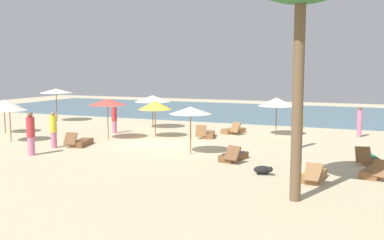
# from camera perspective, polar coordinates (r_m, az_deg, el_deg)

# --- Properties ---
(ground_plane) EXTENTS (60.00, 60.00, 0.00)m
(ground_plane) POSITION_cam_1_polar(r_m,az_deg,el_deg) (22.70, -5.30, -2.95)
(ground_plane) COLOR beige
(ocean_water) EXTENTS (48.00, 16.00, 0.06)m
(ocean_water) POSITION_cam_1_polar(r_m,az_deg,el_deg) (38.42, 6.64, 1.09)
(ocean_water) COLOR slate
(ocean_water) RESTS_ON ground_plane
(umbrella_0) EXTENTS (1.88, 1.88, 2.11)m
(umbrella_0) POSITION_cam_1_polar(r_m,az_deg,el_deg) (19.48, -0.19, 1.25)
(umbrella_0) COLOR olive
(umbrella_0) RESTS_ON ground_plane
(umbrella_1) EXTENTS (1.79, 1.79, 2.03)m
(umbrella_1) POSITION_cam_1_polar(r_m,az_deg,el_deg) (24.49, -22.53, 1.60)
(umbrella_1) COLOR brown
(umbrella_1) RESTS_ON ground_plane
(umbrella_2) EXTENTS (1.79, 1.79, 1.97)m
(umbrella_2) POSITION_cam_1_polar(r_m,az_deg,el_deg) (27.92, -23.12, 2.01)
(umbrella_2) COLOR brown
(umbrella_2) RESTS_ON ground_plane
(umbrella_3) EXTENTS (2.01, 2.01, 2.19)m
(umbrella_3) POSITION_cam_1_polar(r_m,az_deg,el_deg) (23.89, -10.87, 2.32)
(umbrella_3) COLOR brown
(umbrella_3) RESTS_ON ground_plane
(umbrella_4) EXTENTS (2.26, 2.26, 2.09)m
(umbrella_4) POSITION_cam_1_polar(r_m,az_deg,el_deg) (27.99, -5.12, 2.78)
(umbrella_4) COLOR brown
(umbrella_4) RESTS_ON ground_plane
(umbrella_5) EXTENTS (2.28, 2.28, 2.34)m
(umbrella_5) POSITION_cam_1_polar(r_m,az_deg,el_deg) (32.81, -17.16, 3.62)
(umbrella_5) COLOR brown
(umbrella_5) RESTS_ON ground_plane
(umbrella_6) EXTENTS (1.85, 1.85, 2.02)m
(umbrella_6) POSITION_cam_1_polar(r_m,az_deg,el_deg) (24.23, -4.79, 1.93)
(umbrella_6) COLOR olive
(umbrella_6) RESTS_ON ground_plane
(umbrella_7) EXTENTS (2.07, 2.07, 2.15)m
(umbrella_7) POSITION_cam_1_polar(r_m,az_deg,el_deg) (25.26, 10.88, 2.32)
(umbrella_7) COLOR brown
(umbrella_7) RESTS_ON ground_plane
(lounger_0) EXTENTS (1.28, 1.73, 0.74)m
(lounger_0) POSITION_cam_1_polar(r_m,az_deg,el_deg) (25.90, 5.39, -1.35)
(lounger_0) COLOR olive
(lounger_0) RESTS_ON ground_plane
(lounger_1) EXTENTS (1.05, 1.76, 0.72)m
(lounger_1) POSITION_cam_1_polar(r_m,az_deg,el_deg) (16.95, 22.60, -6.22)
(lounger_1) COLOR brown
(lounger_1) RESTS_ON ground_plane
(lounger_2) EXTENTS (1.00, 1.73, 0.75)m
(lounger_2) POSITION_cam_1_polar(r_m,az_deg,el_deg) (19.23, 21.75, -4.65)
(lounger_2) COLOR brown
(lounger_2) RESTS_ON ground_plane
(lounger_3) EXTENTS (0.76, 1.73, 0.71)m
(lounger_3) POSITION_cam_1_polar(r_m,az_deg,el_deg) (15.74, 15.46, -6.90)
(lounger_3) COLOR olive
(lounger_3) RESTS_ON ground_plane
(lounger_4) EXTENTS (1.00, 1.74, 0.73)m
(lounger_4) POSITION_cam_1_polar(r_m,az_deg,el_deg) (24.33, 2.05, -1.86)
(lounger_4) COLOR brown
(lounger_4) RESTS_ON ground_plane
(lounger_5) EXTENTS (0.95, 1.75, 0.72)m
(lounger_5) POSITION_cam_1_polar(r_m,az_deg,el_deg) (22.40, -14.16, -2.82)
(lounger_5) COLOR brown
(lounger_5) RESTS_ON ground_plane
(lounger_6) EXTENTS (0.95, 1.76, 0.71)m
(lounger_6) POSITION_cam_1_polar(r_m,az_deg,el_deg) (18.42, 5.39, -4.68)
(lounger_6) COLOR brown
(lounger_6) RESTS_ON ground_plane
(person_0) EXTENTS (0.37, 0.37, 1.75)m
(person_0) POSITION_cam_1_polar(r_m,az_deg,el_deg) (22.09, -17.47, -1.18)
(person_0) COLOR #D17299
(person_0) RESTS_ON ground_plane
(person_1) EXTENTS (0.31, 0.31, 1.94)m
(person_1) POSITION_cam_1_polar(r_m,az_deg,el_deg) (21.74, 13.79, -0.86)
(person_1) COLOR #2D4C8C
(person_1) RESTS_ON ground_plane
(person_2) EXTENTS (0.38, 0.38, 1.69)m
(person_2) POSITION_cam_1_polar(r_m,az_deg,el_deg) (26.01, 20.84, -0.19)
(person_2) COLOR #D17299
(person_2) RESTS_ON ground_plane
(person_3) EXTENTS (0.43, 0.43, 1.71)m
(person_3) POSITION_cam_1_polar(r_m,az_deg,el_deg) (26.18, -10.01, 0.20)
(person_3) COLOR #D17299
(person_3) RESTS_ON ground_plane
(person_4) EXTENTS (0.40, 0.40, 1.91)m
(person_4) POSITION_cam_1_polar(r_m,az_deg,el_deg) (20.54, -20.12, -1.64)
(person_4) COLOR #D17299
(person_4) RESTS_ON ground_plane
(dog) EXTENTS (0.74, 0.45, 0.34)m
(dog) POSITION_cam_1_polar(r_m,az_deg,el_deg) (16.16, 9.24, -6.38)
(dog) COLOR black
(dog) RESTS_ON ground_plane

